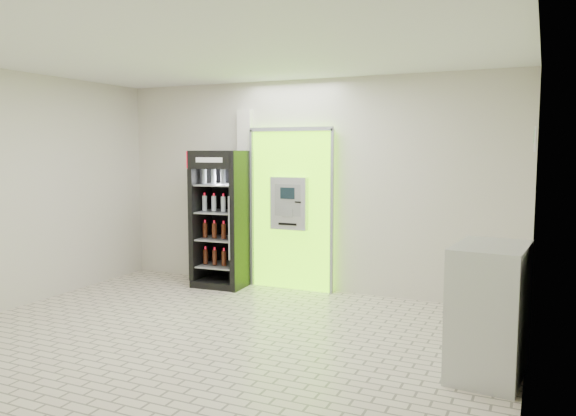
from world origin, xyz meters
The scene contains 7 objects.
ground centered at (0.00, 0.00, 0.00)m, with size 6.00×6.00×0.00m, color beige.
room_shell centered at (0.00, 0.00, 1.84)m, with size 6.00×6.00×6.00m.
atm_assembly centered at (-0.20, 2.41, 1.17)m, with size 1.30×0.24×2.33m.
pillar centered at (-0.98, 2.45, 1.30)m, with size 0.22×0.11×2.60m.
beverage_cooler centered at (-1.21, 2.17, 0.96)m, with size 0.79×0.74×2.00m.
steel_cabinet centered at (2.69, 0.24, 0.59)m, with size 0.67×0.94×1.18m.
exit_sign centered at (2.99, 1.40, 2.12)m, with size 0.02×0.22×0.26m.
Camera 1 is at (3.09, -4.91, 2.02)m, focal length 35.00 mm.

